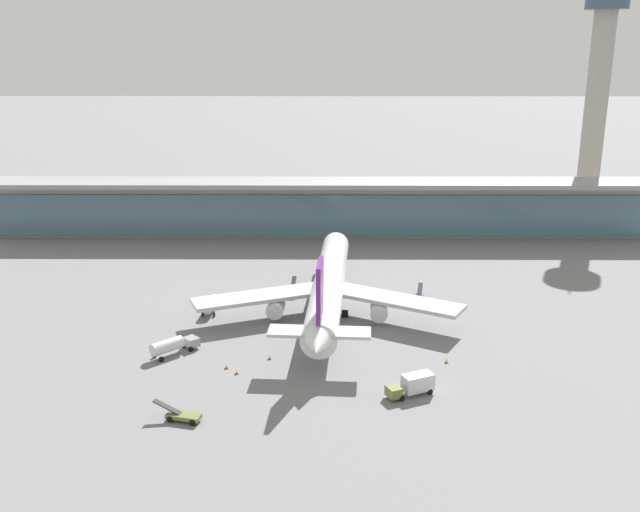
{
  "coord_description": "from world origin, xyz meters",
  "views": [
    {
      "loc": [
        0.9,
        -119.21,
        49.8
      ],
      "look_at": [
        0.0,
        19.32,
        8.09
      ],
      "focal_mm": 39.6,
      "sensor_mm": 36.0,
      "label": 1
    }
  ],
  "objects_px": {
    "service_truck_on_taxiway_olive": "(413,384)",
    "service_truck_under_wing_grey": "(173,345)",
    "service_truck_near_nose_red": "(293,291)",
    "safety_cone_delta": "(269,358)",
    "service_truck_mid_apron_olive": "(182,416)",
    "safety_cone_alpha": "(446,361)",
    "service_truck_by_tail_olive": "(212,303)",
    "safety_cone_bravo": "(226,367)",
    "service_truck_at_far_stand_blue": "(419,298)",
    "airliner_on_stand": "(328,286)",
    "safety_cone_charlie": "(237,372)",
    "control_tower": "(598,83)",
    "safety_cone_echo": "(314,356)"
  },
  "relations": [
    {
      "from": "safety_cone_bravo",
      "to": "safety_cone_charlie",
      "type": "height_order",
      "value": "same"
    },
    {
      "from": "airliner_on_stand",
      "to": "control_tower",
      "type": "xyz_separation_m",
      "value": [
        77.9,
        81.7,
        33.41
      ]
    },
    {
      "from": "safety_cone_alpha",
      "to": "safety_cone_bravo",
      "type": "relative_size",
      "value": 1.0
    },
    {
      "from": "service_truck_at_far_stand_blue",
      "to": "safety_cone_charlie",
      "type": "relative_size",
      "value": 9.91
    },
    {
      "from": "safety_cone_alpha",
      "to": "safety_cone_bravo",
      "type": "distance_m",
      "value": 35.67
    },
    {
      "from": "service_truck_on_taxiway_olive",
      "to": "safety_cone_delta",
      "type": "distance_m",
      "value": 25.25
    },
    {
      "from": "service_truck_on_taxiway_olive",
      "to": "safety_cone_alpha",
      "type": "distance_m",
      "value": 12.92
    },
    {
      "from": "safety_cone_charlie",
      "to": "control_tower",
      "type": "bearing_deg",
      "value": 49.41
    },
    {
      "from": "service_truck_under_wing_grey",
      "to": "safety_cone_bravo",
      "type": "distance_m",
      "value": 11.07
    },
    {
      "from": "service_truck_near_nose_red",
      "to": "safety_cone_bravo",
      "type": "distance_m",
      "value": 36.02
    },
    {
      "from": "safety_cone_alpha",
      "to": "safety_cone_bravo",
      "type": "xyz_separation_m",
      "value": [
        -35.59,
        -2.35,
        0.0
      ]
    },
    {
      "from": "safety_cone_echo",
      "to": "service_truck_near_nose_red",
      "type": "bearing_deg",
      "value": 99.26
    },
    {
      "from": "airliner_on_stand",
      "to": "service_truck_at_far_stand_blue",
      "type": "xyz_separation_m",
      "value": [
        18.28,
        6.49,
        -4.73
      ]
    },
    {
      "from": "service_truck_at_far_stand_blue",
      "to": "safety_cone_alpha",
      "type": "relative_size",
      "value": 9.91
    },
    {
      "from": "service_truck_mid_apron_olive",
      "to": "safety_cone_echo",
      "type": "height_order",
      "value": "service_truck_mid_apron_olive"
    },
    {
      "from": "service_truck_mid_apron_olive",
      "to": "safety_cone_charlie",
      "type": "relative_size",
      "value": 9.9
    },
    {
      "from": "service_truck_near_nose_red",
      "to": "safety_cone_echo",
      "type": "bearing_deg",
      "value": -80.74
    },
    {
      "from": "service_truck_on_taxiway_olive",
      "to": "safety_cone_bravo",
      "type": "xyz_separation_m",
      "value": [
        -28.81,
        8.55,
        -1.37
      ]
    },
    {
      "from": "control_tower",
      "to": "safety_cone_bravo",
      "type": "relative_size",
      "value": 102.01
    },
    {
      "from": "safety_cone_alpha",
      "to": "safety_cone_delta",
      "type": "bearing_deg",
      "value": 177.78
    },
    {
      "from": "service_truck_at_far_stand_blue",
      "to": "airliner_on_stand",
      "type": "bearing_deg",
      "value": -160.45
    },
    {
      "from": "service_truck_by_tail_olive",
      "to": "safety_cone_bravo",
      "type": "xyz_separation_m",
      "value": [
        6.16,
        -25.39,
        -1.39
      ]
    },
    {
      "from": "service_truck_on_taxiway_olive",
      "to": "service_truck_at_far_stand_blue",
      "type": "height_order",
      "value": "service_truck_on_taxiway_olive"
    },
    {
      "from": "service_truck_under_wing_grey",
      "to": "safety_cone_alpha",
      "type": "relative_size",
      "value": 11.04
    },
    {
      "from": "safety_cone_delta",
      "to": "safety_cone_echo",
      "type": "distance_m",
      "value": 7.46
    },
    {
      "from": "safety_cone_alpha",
      "to": "airliner_on_stand",
      "type": "bearing_deg",
      "value": 131.15
    },
    {
      "from": "service_truck_mid_apron_olive",
      "to": "safety_cone_alpha",
      "type": "height_order",
      "value": "service_truck_mid_apron_olive"
    },
    {
      "from": "safety_cone_bravo",
      "to": "safety_cone_alpha",
      "type": "bearing_deg",
      "value": 3.78
    },
    {
      "from": "service_truck_on_taxiway_olive",
      "to": "service_truck_under_wing_grey",
      "type": "bearing_deg",
      "value": 160.18
    },
    {
      "from": "airliner_on_stand",
      "to": "safety_cone_charlie",
      "type": "relative_size",
      "value": 94.4
    },
    {
      "from": "safety_cone_bravo",
      "to": "control_tower",
      "type": "bearing_deg",
      "value": 48.31
    },
    {
      "from": "service_truck_by_tail_olive",
      "to": "safety_cone_alpha",
      "type": "height_order",
      "value": "service_truck_by_tail_olive"
    },
    {
      "from": "service_truck_near_nose_red",
      "to": "service_truck_by_tail_olive",
      "type": "bearing_deg",
      "value": -148.19
    },
    {
      "from": "service_truck_by_tail_olive",
      "to": "safety_cone_delta",
      "type": "bearing_deg",
      "value": -59.69
    },
    {
      "from": "service_truck_at_far_stand_blue",
      "to": "safety_cone_alpha",
      "type": "distance_m",
      "value": 28.4
    },
    {
      "from": "service_truck_at_far_stand_blue",
      "to": "safety_cone_delta",
      "type": "bearing_deg",
      "value": -135.86
    },
    {
      "from": "airliner_on_stand",
      "to": "safety_cone_charlie",
      "type": "height_order",
      "value": "airliner_on_stand"
    },
    {
      "from": "safety_cone_alpha",
      "to": "service_truck_near_nose_red",
      "type": "bearing_deg",
      "value": 129.21
    },
    {
      "from": "safety_cone_delta",
      "to": "safety_cone_bravo",
      "type": "bearing_deg",
      "value": -152.39
    },
    {
      "from": "service_truck_under_wing_grey",
      "to": "control_tower",
      "type": "bearing_deg",
      "value": 44.07
    },
    {
      "from": "safety_cone_echo",
      "to": "service_truck_at_far_stand_blue",
      "type": "bearing_deg",
      "value": 51.9
    },
    {
      "from": "service_truck_near_nose_red",
      "to": "safety_cone_delta",
      "type": "height_order",
      "value": "service_truck_near_nose_red"
    },
    {
      "from": "service_truck_on_taxiway_olive",
      "to": "safety_cone_bravo",
      "type": "bearing_deg",
      "value": 163.46
    },
    {
      "from": "safety_cone_bravo",
      "to": "safety_cone_echo",
      "type": "relative_size",
      "value": 1.0
    },
    {
      "from": "safety_cone_alpha",
      "to": "safety_cone_charlie",
      "type": "xyz_separation_m",
      "value": [
        -33.72,
        -4.35,
        0.0
      ]
    },
    {
      "from": "safety_cone_delta",
      "to": "service_truck_mid_apron_olive",
      "type": "bearing_deg",
      "value": -117.94
    },
    {
      "from": "service_truck_by_tail_olive",
      "to": "control_tower",
      "type": "height_order",
      "value": "control_tower"
    },
    {
      "from": "service_truck_on_taxiway_olive",
      "to": "safety_cone_bravo",
      "type": "height_order",
      "value": "service_truck_on_taxiway_olive"
    },
    {
      "from": "service_truck_under_wing_grey",
      "to": "service_truck_by_tail_olive",
      "type": "height_order",
      "value": "same"
    },
    {
      "from": "service_truck_on_taxiway_olive",
      "to": "service_truck_by_tail_olive",
      "type": "bearing_deg",
      "value": 135.86
    }
  ]
}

